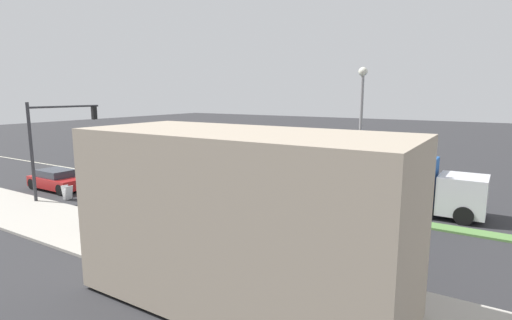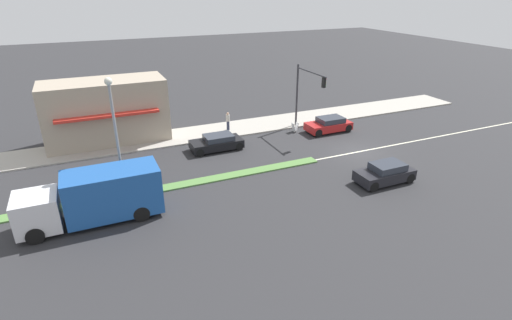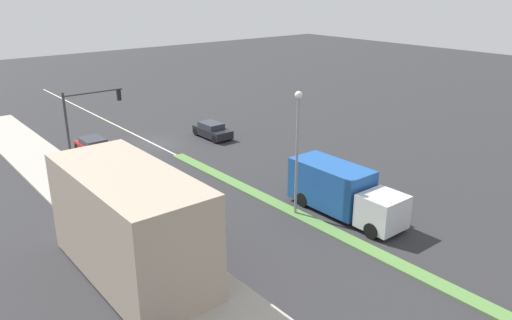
% 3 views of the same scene
% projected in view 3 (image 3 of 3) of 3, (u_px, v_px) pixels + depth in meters
% --- Properties ---
extents(ground_plane, '(160.00, 160.00, 0.00)m').
position_uv_depth(ground_plane, '(298.00, 215.00, 29.75)').
color(ground_plane, '#2B2B2D').
extents(sidewalk_right, '(4.00, 73.00, 0.12)m').
position_uv_depth(sidewalk_right, '(170.00, 269.00, 24.02)').
color(sidewalk_right, '#A8A399').
rests_on(sidewalk_right, ground).
extents(median_strip, '(0.90, 46.00, 0.10)m').
position_uv_depth(median_strip, '(432.00, 281.00, 23.14)').
color(median_strip, '#568442').
rests_on(median_strip, ground).
extents(lane_marking_center, '(0.16, 60.00, 0.01)m').
position_uv_depth(lane_marking_center, '(154.00, 144.00, 42.92)').
color(lane_marking_center, beige).
rests_on(lane_marking_center, ground).
extents(building_corner_store, '(4.72, 9.60, 5.04)m').
position_uv_depth(building_corner_store, '(130.00, 223.00, 22.96)').
color(building_corner_store, tan).
rests_on(building_corner_store, sidewalk_right).
extents(traffic_signal_main, '(4.59, 0.34, 5.60)m').
position_uv_depth(traffic_signal_main, '(85.00, 114.00, 36.96)').
color(traffic_signal_main, '#333338').
rests_on(traffic_signal_main, sidewalk_right).
extents(street_lamp, '(0.44, 0.44, 7.37)m').
position_uv_depth(street_lamp, '(297.00, 138.00, 28.32)').
color(street_lamp, gray).
rests_on(street_lamp, median_strip).
extents(pedestrian, '(0.34, 0.34, 1.62)m').
position_uv_depth(pedestrian, '(87.00, 184.00, 31.78)').
color(pedestrian, '#282D42').
rests_on(pedestrian, sidewalk_right).
extents(warning_aframe_sign, '(0.45, 0.53, 0.84)m').
position_uv_depth(warning_aframe_sign, '(94.00, 161.00, 37.46)').
color(warning_aframe_sign, silver).
rests_on(warning_aframe_sign, ground).
extents(delivery_truck, '(2.44, 7.50, 2.87)m').
position_uv_depth(delivery_truck, '(342.00, 191.00, 29.53)').
color(delivery_truck, silver).
rests_on(delivery_truck, ground).
extents(hatchback_red, '(1.90, 4.04, 1.31)m').
position_uv_depth(hatchback_red, '(94.00, 147.00, 40.13)').
color(hatchback_red, '#AD1E1E').
rests_on(hatchback_red, ground).
extents(sedan_dark, '(1.80, 3.91, 1.35)m').
position_uv_depth(sedan_dark, '(212.00, 131.00, 44.47)').
color(sedan_dark, black).
rests_on(sedan_dark, ground).
extents(suv_black, '(1.90, 4.09, 1.22)m').
position_uv_depth(suv_black, '(158.00, 186.00, 32.43)').
color(suv_black, black).
rests_on(suv_black, ground).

